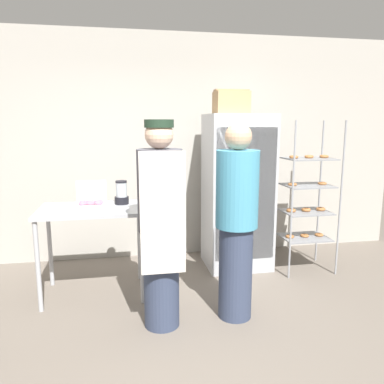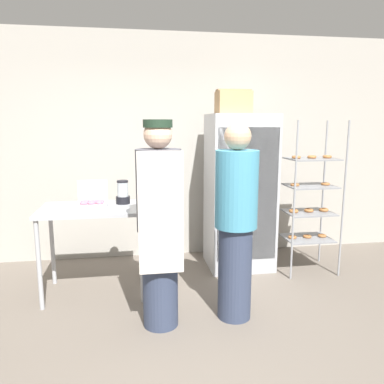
# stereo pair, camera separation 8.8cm
# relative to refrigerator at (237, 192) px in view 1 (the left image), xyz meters

# --- Properties ---
(ground_plane) EXTENTS (14.00, 14.00, 0.00)m
(ground_plane) POSITION_rel_refrigerator_xyz_m (-0.79, -1.68, -0.92)
(ground_plane) COLOR #6B6056
(back_wall) EXTENTS (6.40, 0.12, 2.85)m
(back_wall) POSITION_rel_refrigerator_xyz_m (-0.79, 0.61, 0.50)
(back_wall) COLOR #ADA89E
(back_wall) RESTS_ON ground_plane
(refrigerator) EXTENTS (0.76, 0.68, 1.84)m
(refrigerator) POSITION_rel_refrigerator_xyz_m (0.00, 0.00, 0.00)
(refrigerator) COLOR #ADAFB5
(refrigerator) RESTS_ON ground_plane
(baking_rack) EXTENTS (0.61, 0.48, 1.77)m
(baking_rack) POSITION_rel_refrigerator_xyz_m (0.76, -0.27, -0.05)
(baking_rack) COLOR #93969B
(baking_rack) RESTS_ON ground_plane
(prep_counter) EXTENTS (1.03, 0.67, 0.91)m
(prep_counter) POSITION_rel_refrigerator_xyz_m (-1.67, -0.51, -0.13)
(prep_counter) COLOR #ADAFB5
(prep_counter) RESTS_ON ground_plane
(donut_box) EXTENTS (0.30, 0.22, 0.26)m
(donut_box) POSITION_rel_refrigerator_xyz_m (-1.67, -0.54, 0.03)
(donut_box) COLOR white
(donut_box) RESTS_ON prep_counter
(blender_pitcher) EXTENTS (0.15, 0.15, 0.24)m
(blender_pitcher) POSITION_rel_refrigerator_xyz_m (-1.37, -0.37, 0.10)
(blender_pitcher) COLOR black
(blender_pitcher) RESTS_ON prep_counter
(cardboard_storage_box) EXTENTS (0.38, 0.28, 0.27)m
(cardboard_storage_box) POSITION_rel_refrigerator_xyz_m (-0.12, -0.07, 1.05)
(cardboard_storage_box) COLOR tan
(cardboard_storage_box) RESTS_ON refrigerator
(person_baker) EXTENTS (0.37, 0.39, 1.77)m
(person_baker) POSITION_rel_refrigerator_xyz_m (-1.05, -1.25, -0.00)
(person_baker) COLOR #333D56
(person_baker) RESTS_ON ground_plane
(person_customer) EXTENTS (0.37, 0.37, 1.74)m
(person_customer) POSITION_rel_refrigerator_xyz_m (-0.39, -1.21, -0.03)
(person_customer) COLOR #333D56
(person_customer) RESTS_ON ground_plane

